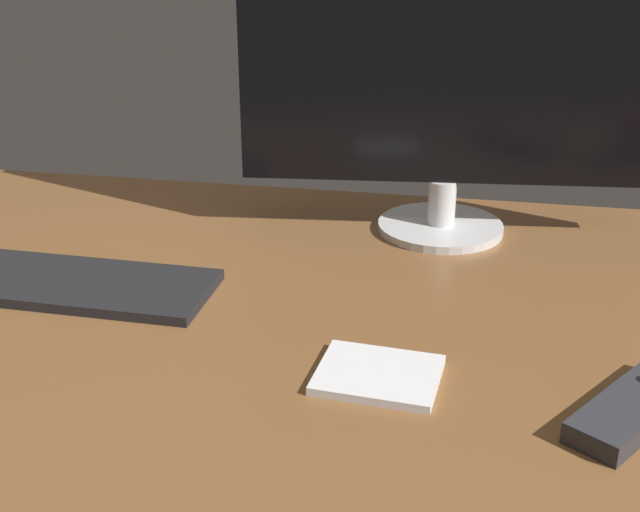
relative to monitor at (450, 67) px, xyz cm
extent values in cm
cube|color=brown|center=(-9.86, -27.04, -25.12)|extent=(140.00, 84.00, 2.00)
cylinder|color=silver|center=(0.00, 0.00, -23.52)|extent=(18.39, 18.39, 1.20)
cylinder|color=silver|center=(0.00, 0.00, -19.62)|extent=(4.10, 4.10, 6.60)
cube|color=black|center=(0.00, 0.00, 2.58)|extent=(58.07, 8.15, 37.79)
cube|color=black|center=(-48.48, -28.47, -23.48)|extent=(43.85, 15.09, 1.28)
cube|color=#2D2D33|center=(21.28, -44.90, -23.01)|extent=(14.81, 17.99, 2.22)
cube|color=silver|center=(-3.82, -42.85, -23.65)|extent=(13.36, 11.34, 0.94)
camera|label=1|loc=(4.46, -118.51, 22.73)|focal=47.91mm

